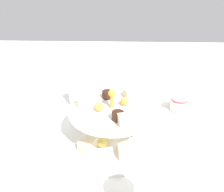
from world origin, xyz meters
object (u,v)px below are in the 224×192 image
water_glass_mid_back (77,93)px  water_glass_short_left (142,91)px  teacup_with_saucer (178,105)px  tiered_serving_stand (112,126)px

water_glass_mid_back → water_glass_short_left: bearing=101.2°
teacup_with_saucer → water_glass_short_left: bearing=-123.4°
water_glass_short_left → teacup_with_saucer: size_ratio=0.76×
water_glass_mid_back → teacup_with_saucer: bearing=84.7°
tiered_serving_stand → teacup_with_saucer: 0.28m
tiered_serving_stand → water_glass_short_left: size_ratio=4.18×
water_glass_short_left → teacup_with_saucer: 0.15m
water_glass_short_left → water_glass_mid_back: water_glass_mid_back is taller
water_glass_short_left → water_glass_mid_back: 0.25m
tiered_serving_stand → water_glass_short_left: bearing=157.1°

